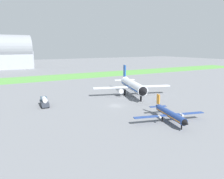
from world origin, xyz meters
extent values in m
plane|color=slate|center=(0.00, 0.00, 0.00)|extent=(600.00, 600.00, 0.00)
cube|color=#549342|center=(0.00, 80.70, 0.04)|extent=(360.00, 28.00, 0.08)
cylinder|color=silver|center=(13.98, 10.16, 4.22)|extent=(11.11, 24.24, 3.71)
cone|color=black|center=(9.77, -2.66, 4.22)|extent=(4.51, 4.34, 3.64)
cone|color=silver|center=(18.41, 23.62, 4.68)|extent=(4.65, 5.53, 3.34)
cube|color=#19479E|center=(13.98, 10.16, 3.94)|extent=(10.75, 22.98, 0.52)
cube|color=silver|center=(21.89, 8.27, 3.57)|extent=(16.12, 7.30, 0.37)
cube|color=silver|center=(6.50, 13.33, 3.57)|extent=(16.12, 7.30, 0.37)
cylinder|color=#B7BABF|center=(19.12, 9.18, 2.24)|extent=(3.20, 4.48, 2.04)
cylinder|color=#B7BABF|center=(9.27, 12.42, 2.24)|extent=(3.20, 4.48, 2.04)
cube|color=#19479E|center=(18.20, 22.98, 8.77)|extent=(1.37, 3.02, 5.40)
cube|color=silver|center=(20.44, 22.24, 4.59)|extent=(5.12, 3.40, 0.30)
cube|color=silver|center=(15.95, 23.72, 4.59)|extent=(5.12, 3.40, 0.30)
cylinder|color=black|center=(10.83, 0.54, 1.18)|extent=(0.67, 0.67, 2.36)
cylinder|color=black|center=(17.28, 10.85, 1.18)|extent=(0.67, 0.67, 2.36)
cylinder|color=black|center=(11.74, 12.67, 1.18)|extent=(0.67, 0.67, 2.36)
cylinder|color=navy|center=(3.71, -21.64, 2.21)|extent=(5.25, 13.25, 1.84)
cone|color=black|center=(1.78, -28.73, 2.21)|extent=(2.22, 2.25, 1.80)
cone|color=navy|center=(5.74, -14.19, 2.44)|extent=(2.27, 2.92, 1.65)
cube|color=orange|center=(3.71, -21.64, 2.07)|extent=(5.10, 12.55, 0.26)
cube|color=navy|center=(8.69, -22.61, 1.88)|extent=(10.09, 3.90, 0.18)
cube|color=navy|center=(-1.07, -19.95, 1.88)|extent=(10.09, 3.90, 0.18)
cylinder|color=#B7BABF|center=(6.80, -22.63, 1.88)|extent=(0.95, 1.57, 0.59)
cylinder|color=#B7BABF|center=(0.55, -20.93, 1.88)|extent=(0.95, 1.57, 0.59)
cube|color=orange|center=(5.65, -14.54, 4.59)|extent=(0.65, 1.65, 2.94)
cube|color=navy|center=(6.89, -14.88, 2.39)|extent=(2.77, 1.74, 0.15)
cube|color=navy|center=(4.41, -14.21, 2.39)|extent=(2.77, 1.74, 0.15)
cylinder|color=black|center=(2.26, -26.96, 0.64)|extent=(0.33, 0.33, 1.29)
cylinder|color=black|center=(5.71, -21.23, 0.64)|extent=(0.33, 0.33, 1.29)
cylinder|color=black|center=(2.20, -20.27, 0.64)|extent=(0.33, 0.33, 1.29)
cube|color=#2D333D|center=(-21.41, 11.23, 1.05)|extent=(3.10, 6.72, 1.40)
cylinder|color=silver|center=(-21.50, 10.46, 2.52)|extent=(1.92, 3.72, 1.54)
cube|color=#334C60|center=(-21.21, 13.04, 2.35)|extent=(2.26, 2.55, 1.20)
cylinder|color=black|center=(-22.36, 13.63, 0.35)|extent=(0.33, 0.72, 0.70)
cylinder|color=black|center=(-19.97, 13.36, 0.35)|extent=(0.33, 0.72, 0.70)
cylinder|color=black|center=(-22.86, 9.10, 0.35)|extent=(0.33, 0.72, 0.70)
cylinder|color=black|center=(-20.47, 8.84, 0.35)|extent=(0.33, 0.72, 0.70)
camera|label=1|loc=(-37.71, -62.87, 19.70)|focal=35.66mm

